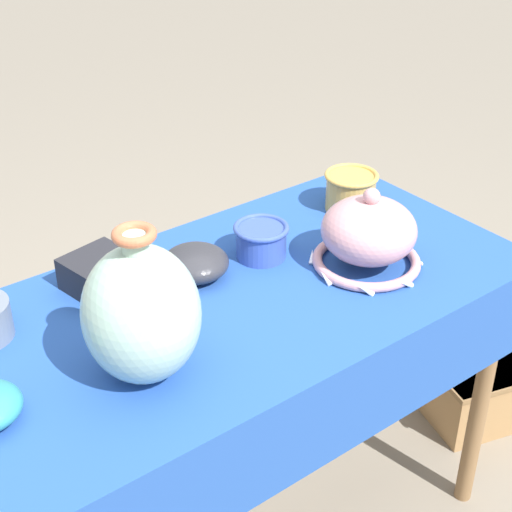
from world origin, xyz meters
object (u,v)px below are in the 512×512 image
(mosaic_tile_box, at_px, (101,273))
(bowl_shallow_charcoal, at_px, (195,263))
(cup_wide_ochre, at_px, (351,190))
(vase_tall_bulbous, at_px, (141,313))
(wooden_crate, at_px, (478,375))
(vase_dome_bell, at_px, (368,235))
(cup_wide_cobalt, at_px, (261,240))

(mosaic_tile_box, xyz_separation_m, bowl_shallow_charcoal, (0.18, -0.08, -0.00))
(cup_wide_ochre, bearing_deg, vase_tall_bulbous, -161.40)
(bowl_shallow_charcoal, bearing_deg, vase_tall_bulbous, -138.98)
(vase_tall_bulbous, bearing_deg, bowl_shallow_charcoal, 41.02)
(mosaic_tile_box, relative_size, cup_wide_ochre, 1.14)
(cup_wide_ochre, xyz_separation_m, wooden_crate, (0.45, -0.15, -0.70))
(bowl_shallow_charcoal, bearing_deg, wooden_crate, -7.87)
(vase_tall_bulbous, bearing_deg, vase_dome_bell, 2.76)
(mosaic_tile_box, bearing_deg, wooden_crate, -21.06)
(vase_tall_bulbous, height_order, cup_wide_ochre, vase_tall_bulbous)
(vase_dome_bell, relative_size, cup_wide_cobalt, 2.01)
(wooden_crate, bearing_deg, mosaic_tile_box, -174.51)
(vase_dome_bell, distance_m, mosaic_tile_box, 0.57)
(vase_dome_bell, distance_m, cup_wide_ochre, 0.27)
(bowl_shallow_charcoal, bearing_deg, vase_dome_bell, -30.51)
(vase_tall_bulbous, distance_m, mosaic_tile_box, 0.32)
(cup_wide_cobalt, bearing_deg, wooden_crate, -8.07)
(vase_tall_bulbous, relative_size, bowl_shallow_charcoal, 2.04)
(vase_tall_bulbous, distance_m, vase_dome_bell, 0.57)
(mosaic_tile_box, relative_size, bowl_shallow_charcoal, 1.05)
(mosaic_tile_box, height_order, cup_wide_ochre, cup_wide_ochre)
(mosaic_tile_box, bearing_deg, cup_wide_ochre, -15.08)
(mosaic_tile_box, relative_size, cup_wide_cobalt, 1.22)
(vase_dome_bell, xyz_separation_m, cup_wide_ochre, (0.15, 0.22, -0.02))
(vase_tall_bulbous, relative_size, vase_dome_bell, 1.18)
(mosaic_tile_box, relative_size, wooden_crate, 0.33)
(cup_wide_cobalt, bearing_deg, cup_wide_ochre, 8.47)
(wooden_crate, bearing_deg, bowl_shallow_charcoal, -171.67)
(vase_dome_bell, height_order, mosaic_tile_box, vase_dome_bell)
(vase_dome_bell, bearing_deg, wooden_crate, 5.81)
(vase_dome_bell, height_order, cup_wide_ochre, vase_dome_bell)
(mosaic_tile_box, height_order, bowl_shallow_charcoal, mosaic_tile_box)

